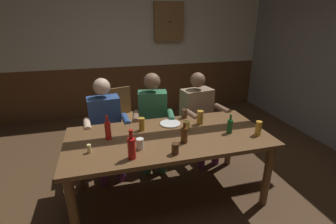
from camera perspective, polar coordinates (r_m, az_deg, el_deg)
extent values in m
plane|color=#4C331E|center=(3.05, -0.68, -16.79)|extent=(6.44, 6.44, 0.00)
cube|color=beige|center=(4.96, -8.82, 18.71)|extent=(5.36, 0.12, 1.44)
cube|color=brown|center=(5.14, -8.07, 5.25)|extent=(5.36, 0.12, 0.97)
cube|color=brown|center=(2.53, 0.13, -5.87)|extent=(2.04, 0.95, 0.04)
cylinder|color=brown|center=(2.37, -21.10, -20.63)|extent=(0.08, 0.08, 0.70)
cylinder|color=brown|center=(2.81, 21.92, -13.48)|extent=(0.08, 0.08, 0.70)
cylinder|color=brown|center=(3.01, -19.92, -10.67)|extent=(0.08, 0.08, 0.70)
cylinder|color=brown|center=(3.37, 13.99, -6.44)|extent=(0.08, 0.08, 0.70)
cube|color=#2D4C84|center=(3.17, -14.44, -1.04)|extent=(0.40, 0.26, 0.50)
sphere|color=beige|center=(3.05, -15.09, 5.65)|extent=(0.21, 0.21, 0.21)
cylinder|color=#6B2D66|center=(3.14, -11.84, -5.74)|extent=(0.16, 0.43, 0.13)
cylinder|color=#6B2D66|center=(3.12, -15.64, -6.24)|extent=(0.16, 0.43, 0.13)
cylinder|color=#6B2D66|center=(3.09, -10.85, -11.90)|extent=(0.10, 0.10, 0.42)
cylinder|color=#6B2D66|center=(3.07, -14.77, -12.45)|extent=(0.10, 0.10, 0.42)
cylinder|color=#2D4C84|center=(2.96, -9.72, -1.81)|extent=(0.10, 0.29, 0.08)
cylinder|color=beige|center=(2.92, -18.19, -2.89)|extent=(0.10, 0.29, 0.08)
cube|color=#33724C|center=(3.23, -3.56, 0.21)|extent=(0.39, 0.28, 0.53)
sphere|color=brown|center=(3.11, -3.72, 7.09)|extent=(0.21, 0.21, 0.21)
cylinder|color=#33724C|center=(3.21, -1.59, -4.63)|extent=(0.19, 0.39, 0.13)
cylinder|color=#33724C|center=(3.20, -5.15, -4.76)|extent=(0.19, 0.39, 0.13)
cylinder|color=#33724C|center=(3.18, -1.30, -10.45)|extent=(0.10, 0.10, 0.42)
cylinder|color=#33724C|center=(3.17, -4.95, -10.60)|extent=(0.10, 0.10, 0.42)
cylinder|color=#33724C|center=(3.00, 0.65, -0.88)|extent=(0.13, 0.29, 0.08)
cylinder|color=brown|center=(2.99, -7.43, -1.16)|extent=(0.13, 0.29, 0.08)
cube|color=#997F60|center=(3.40, 6.61, 1.06)|extent=(0.44, 0.30, 0.51)
sphere|color=brown|center=(3.29, 6.89, 7.37)|extent=(0.20, 0.20, 0.20)
cylinder|color=#6B2D66|center=(3.43, 9.34, -3.14)|extent=(0.20, 0.43, 0.13)
cylinder|color=#6B2D66|center=(3.32, 6.10, -3.85)|extent=(0.20, 0.43, 0.13)
cylinder|color=#6B2D66|center=(3.40, 11.03, -8.56)|extent=(0.10, 0.10, 0.42)
cylinder|color=#6B2D66|center=(3.29, 7.79, -9.47)|extent=(0.10, 0.10, 0.42)
cylinder|color=brown|center=(3.32, 12.42, 0.66)|extent=(0.13, 0.29, 0.08)
cylinder|color=brown|center=(3.07, 5.39, -0.63)|extent=(0.13, 0.29, 0.08)
cube|color=brown|center=(3.74, -10.19, -1.57)|extent=(0.54, 0.54, 0.02)
cube|color=brown|center=(3.84, -11.46, 2.46)|extent=(0.39, 0.13, 0.42)
cylinder|color=brown|center=(3.74, -6.19, -5.24)|extent=(0.04, 0.04, 0.44)
cylinder|color=brown|center=(3.62, -11.70, -6.52)|extent=(0.04, 0.04, 0.44)
cylinder|color=brown|center=(4.06, -8.43, -3.16)|extent=(0.04, 0.04, 0.44)
cylinder|color=brown|center=(3.95, -13.53, -4.25)|extent=(0.04, 0.04, 0.44)
cylinder|color=#F9E08C|center=(2.32, -17.74, -8.07)|extent=(0.04, 0.04, 0.08)
cylinder|color=white|center=(2.78, 0.52, -2.70)|extent=(0.23, 0.23, 0.01)
cylinder|color=#195923|center=(2.63, 14.09, -3.25)|extent=(0.06, 0.06, 0.14)
cylinder|color=#195923|center=(2.60, 14.29, -1.21)|extent=(0.02, 0.02, 0.06)
cylinder|color=#593314|center=(2.37, 3.77, -5.36)|extent=(0.07, 0.07, 0.15)
cylinder|color=#593314|center=(2.32, 3.83, -3.05)|extent=(0.03, 0.03, 0.06)
cylinder|color=red|center=(2.49, -13.70, -4.26)|extent=(0.06, 0.06, 0.18)
cylinder|color=red|center=(2.44, -13.95, -1.59)|extent=(0.02, 0.02, 0.07)
cylinder|color=red|center=(2.13, -8.38, -8.35)|extent=(0.07, 0.07, 0.19)
cylinder|color=red|center=(2.06, -8.58, -5.11)|extent=(0.03, 0.03, 0.08)
cylinder|color=#E5C64C|center=(2.62, 4.29, -3.24)|extent=(0.07, 0.07, 0.11)
cylinder|color=gold|center=(2.67, 20.14, -3.54)|extent=(0.06, 0.06, 0.15)
cylinder|color=gold|center=(2.79, 7.43, -1.25)|extent=(0.07, 0.07, 0.15)
cylinder|color=#4C2D19|center=(2.94, 3.81, -0.38)|extent=(0.07, 0.07, 0.11)
cylinder|color=#4C2D19|center=(2.19, 1.68, -8.47)|extent=(0.07, 0.07, 0.10)
cylinder|color=gold|center=(2.63, -6.07, -2.82)|extent=(0.06, 0.06, 0.14)
cylinder|color=white|center=(2.28, -6.48, -7.29)|extent=(0.07, 0.07, 0.10)
cube|color=brown|center=(4.97, 0.17, 20.16)|extent=(0.56, 0.12, 0.70)
sphere|color=black|center=(4.89, 0.42, 20.14)|extent=(0.03, 0.03, 0.03)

